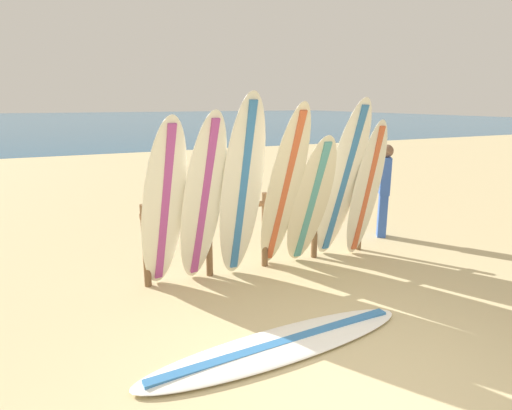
{
  "coord_description": "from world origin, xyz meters",
  "views": [
    {
      "loc": [
        -2.11,
        -2.17,
        2.3
      ],
      "look_at": [
        0.39,
        3.27,
        0.83
      ],
      "focal_mm": 29.72,
      "sensor_mm": 36.0,
      "label": 1
    }
  ],
  "objects_px": {
    "surfboard_rack": "(265,221)",
    "surfboard_lying_on_sand": "(281,345)",
    "surfboard_leaning_left": "(203,202)",
    "surfboard_leaning_center_left": "(242,191)",
    "surfboard_leaning_right": "(342,183)",
    "surfboard_leaning_center_right": "(310,203)",
    "surfboard_leaning_far_right": "(366,191)",
    "surfboard_leaning_far_left": "(164,207)",
    "surfboard_leaning_center": "(283,192)",
    "beachgoer_standing": "(384,187)"
  },
  "relations": [
    {
      "from": "surfboard_leaning_center",
      "to": "beachgoer_standing",
      "type": "distance_m",
      "value": 2.55
    },
    {
      "from": "surfboard_leaning_left",
      "to": "beachgoer_standing",
      "type": "relative_size",
      "value": 1.39
    },
    {
      "from": "beachgoer_standing",
      "to": "surfboard_leaning_right",
      "type": "bearing_deg",
      "value": -153.36
    },
    {
      "from": "surfboard_leaning_left",
      "to": "surfboard_leaning_right",
      "type": "bearing_deg",
      "value": 0.44
    },
    {
      "from": "surfboard_leaning_center_left",
      "to": "surfboard_leaning_center",
      "type": "relative_size",
      "value": 1.05
    },
    {
      "from": "surfboard_leaning_left",
      "to": "surfboard_rack",
      "type": "bearing_deg",
      "value": 18.25
    },
    {
      "from": "surfboard_leaning_center_left",
      "to": "surfboard_leaning_right",
      "type": "xyz_separation_m",
      "value": [
        1.57,
        0.07,
        -0.03
      ]
    },
    {
      "from": "surfboard_leaning_center_left",
      "to": "surfboard_leaning_far_right",
      "type": "distance_m",
      "value": 1.99
    },
    {
      "from": "surfboard_leaning_far_left",
      "to": "surfboard_leaning_far_right",
      "type": "xyz_separation_m",
      "value": [
        2.94,
        -0.02,
        -0.05
      ]
    },
    {
      "from": "surfboard_leaning_left",
      "to": "surfboard_lying_on_sand",
      "type": "xyz_separation_m",
      "value": [
        0.22,
        -1.63,
        -1.08
      ]
    },
    {
      "from": "surfboard_rack",
      "to": "surfboard_leaning_far_left",
      "type": "height_order",
      "value": "surfboard_leaning_far_left"
    },
    {
      "from": "surfboard_leaning_far_left",
      "to": "surfboard_leaning_center_left",
      "type": "xyz_separation_m",
      "value": [
        0.96,
        -0.07,
        0.12
      ]
    },
    {
      "from": "surfboard_leaning_center_right",
      "to": "surfboard_leaning_right",
      "type": "relative_size",
      "value": 0.81
    },
    {
      "from": "surfboard_rack",
      "to": "surfboard_leaning_center",
      "type": "height_order",
      "value": "surfboard_leaning_center"
    },
    {
      "from": "surfboard_rack",
      "to": "surfboard_leaning_left",
      "type": "bearing_deg",
      "value": -161.75
    },
    {
      "from": "surfboard_rack",
      "to": "surfboard_leaning_center_right",
      "type": "relative_size",
      "value": 1.78
    },
    {
      "from": "surfboard_lying_on_sand",
      "to": "surfboard_leaning_right",
      "type": "bearing_deg",
      "value": 41.89
    },
    {
      "from": "surfboard_leaning_far_left",
      "to": "surfboard_lying_on_sand",
      "type": "xyz_separation_m",
      "value": [
        0.69,
        -1.65,
        -1.06
      ]
    },
    {
      "from": "surfboard_leaning_center_right",
      "to": "surfboard_leaning_right",
      "type": "bearing_deg",
      "value": 7.17
    },
    {
      "from": "surfboard_leaning_center_right",
      "to": "beachgoer_standing",
      "type": "bearing_deg",
      "value": 21.47
    },
    {
      "from": "surfboard_leaning_center_left",
      "to": "beachgoer_standing",
      "type": "relative_size",
      "value": 1.52
    },
    {
      "from": "surfboard_leaning_right",
      "to": "surfboard_leaning_far_right",
      "type": "relative_size",
      "value": 1.14
    },
    {
      "from": "surfboard_leaning_center_left",
      "to": "surfboard_leaning_far_right",
      "type": "height_order",
      "value": "surfboard_leaning_center_left"
    },
    {
      "from": "surfboard_rack",
      "to": "surfboard_leaning_center_right",
      "type": "height_order",
      "value": "surfboard_leaning_center_right"
    },
    {
      "from": "surfboard_leaning_far_left",
      "to": "surfboard_leaning_center",
      "type": "relative_size",
      "value": 0.94
    },
    {
      "from": "surfboard_leaning_center",
      "to": "surfboard_leaning_center_left",
      "type": "bearing_deg",
      "value": 174.72
    },
    {
      "from": "surfboard_lying_on_sand",
      "to": "surfboard_leaning_far_right",
      "type": "bearing_deg",
      "value": 35.89
    },
    {
      "from": "surfboard_leaning_right",
      "to": "surfboard_leaning_center_right",
      "type": "bearing_deg",
      "value": -172.83
    },
    {
      "from": "surfboard_leaning_center_left",
      "to": "beachgoer_standing",
      "type": "bearing_deg",
      "value": 14.58
    },
    {
      "from": "surfboard_rack",
      "to": "surfboard_leaning_far_right",
      "type": "distance_m",
      "value": 1.56
    },
    {
      "from": "surfboard_leaning_center",
      "to": "surfboard_leaning_far_right",
      "type": "distance_m",
      "value": 1.43
    },
    {
      "from": "surfboard_leaning_center_right",
      "to": "surfboard_lying_on_sand",
      "type": "xyz_separation_m",
      "value": [
        -1.28,
        -1.58,
        -0.92
      ]
    },
    {
      "from": "surfboard_leaning_right",
      "to": "surfboard_lying_on_sand",
      "type": "bearing_deg",
      "value": -138.11
    },
    {
      "from": "surfboard_leaning_far_right",
      "to": "surfboard_leaning_center_right",
      "type": "bearing_deg",
      "value": -177.02
    },
    {
      "from": "surfboard_lying_on_sand",
      "to": "surfboard_leaning_far_left",
      "type": "bearing_deg",
      "value": 112.85
    },
    {
      "from": "surfboard_leaning_center_right",
      "to": "surfboard_leaning_right",
      "type": "height_order",
      "value": "surfboard_leaning_right"
    },
    {
      "from": "surfboard_leaning_far_left",
      "to": "surfboard_leaning_center",
      "type": "distance_m",
      "value": 1.53
    },
    {
      "from": "surfboard_leaning_far_left",
      "to": "surfboard_leaning_far_right",
      "type": "bearing_deg",
      "value": -0.37
    },
    {
      "from": "surfboard_rack",
      "to": "surfboard_lying_on_sand",
      "type": "relative_size",
      "value": 1.19
    },
    {
      "from": "surfboard_leaning_center",
      "to": "surfboard_leaning_right",
      "type": "height_order",
      "value": "surfboard_leaning_right"
    },
    {
      "from": "surfboard_leaning_left",
      "to": "beachgoer_standing",
      "type": "xyz_separation_m",
      "value": [
        3.45,
        0.71,
        -0.23
      ]
    },
    {
      "from": "surfboard_leaning_left",
      "to": "surfboard_lying_on_sand",
      "type": "distance_m",
      "value": 1.97
    },
    {
      "from": "surfboard_rack",
      "to": "surfboard_leaning_far_left",
      "type": "distance_m",
      "value": 1.56
    },
    {
      "from": "surfboard_leaning_far_right",
      "to": "surfboard_lying_on_sand",
      "type": "height_order",
      "value": "surfboard_leaning_far_right"
    },
    {
      "from": "surfboard_leaning_center_left",
      "to": "surfboard_lying_on_sand",
      "type": "height_order",
      "value": "surfboard_leaning_center_left"
    },
    {
      "from": "surfboard_leaning_left",
      "to": "beachgoer_standing",
      "type": "bearing_deg",
      "value": 11.67
    },
    {
      "from": "surfboard_leaning_left",
      "to": "surfboard_leaning_center",
      "type": "bearing_deg",
      "value": -5.94
    },
    {
      "from": "surfboard_leaning_far_left",
      "to": "surfboard_leaning_right",
      "type": "bearing_deg",
      "value": 0.02
    },
    {
      "from": "surfboard_leaning_left",
      "to": "surfboard_leaning_center",
      "type": "xyz_separation_m",
      "value": [
        1.05,
        -0.11,
        0.05
      ]
    },
    {
      "from": "surfboard_rack",
      "to": "surfboard_lying_on_sand",
      "type": "bearing_deg",
      "value": -111.61
    }
  ]
}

